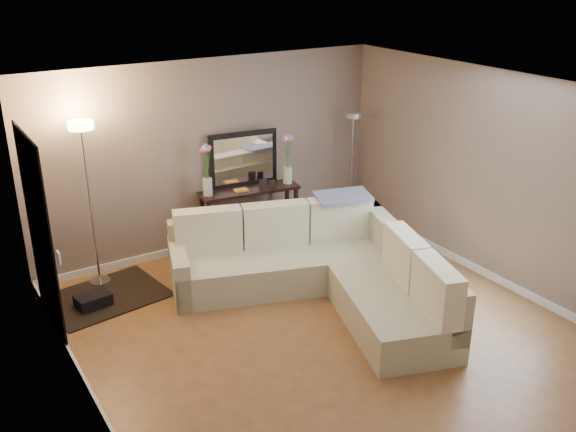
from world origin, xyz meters
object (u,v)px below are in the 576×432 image
console_table (244,215)px  floor_lamp_lit (86,172)px  floor_lamp_unlit (352,146)px  sectional_sofa (321,268)px

console_table → floor_lamp_lit: 2.27m
floor_lamp_unlit → console_table: bearing=178.1°
sectional_sofa → floor_lamp_unlit: bearing=44.6°
floor_lamp_unlit → sectional_sofa: bearing=-135.4°
floor_lamp_lit → sectional_sofa: bearing=-38.1°
sectional_sofa → floor_lamp_unlit: floor_lamp_unlit is taller
console_table → floor_lamp_unlit: floor_lamp_unlit is taller
sectional_sofa → floor_lamp_lit: bearing=141.9°
sectional_sofa → floor_lamp_lit: floor_lamp_lit is taller
sectional_sofa → floor_lamp_unlit: (1.66, 1.63, 0.85)m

